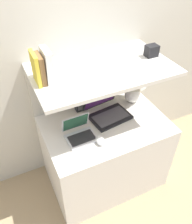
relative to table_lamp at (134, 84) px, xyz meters
name	(u,v)px	position (x,y,z in m)	size (l,w,h in m)	color
ground_plane	(120,204)	(-0.35, -0.51, -0.89)	(12.00, 12.00, 0.00)	#9E8460
wall_back	(84,47)	(-0.35, 0.23, 0.31)	(6.00, 0.05, 2.40)	beige
desk	(105,153)	(-0.35, -0.17, -0.53)	(1.00, 0.67, 0.70)	silver
back_riser	(88,111)	(-0.35, 0.18, -0.31)	(1.00, 0.04, 1.16)	beige
shelf	(103,69)	(-0.35, -0.10, 0.28)	(1.00, 0.60, 0.03)	silver
table_lamp	(134,84)	(0.00, 0.00, 0.00)	(0.22, 0.22, 0.29)	white
laptop_large	(107,110)	(-0.29, -0.07, -0.13)	(0.36, 0.33, 0.23)	black
laptop_small	(79,133)	(-0.60, -0.21, -0.14)	(0.22, 0.21, 0.16)	silver
computer_mouse	(100,140)	(-0.48, -0.33, -0.16)	(0.08, 0.12, 0.04)	white
router_box	(81,104)	(-0.46, 0.09, -0.12)	(0.10, 0.06, 0.13)	black
book_yellow	(35,69)	(-0.81, -0.10, 0.40)	(0.02, 0.15, 0.20)	gold
book_brown	(41,69)	(-0.78, -0.10, 0.39)	(0.03, 0.13, 0.19)	brown
book_white	(47,66)	(-0.74, -0.10, 0.40)	(0.05, 0.15, 0.21)	silver
shelf_gadget	(152,51)	(0.05, -0.10, 0.34)	(0.09, 0.07, 0.09)	black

